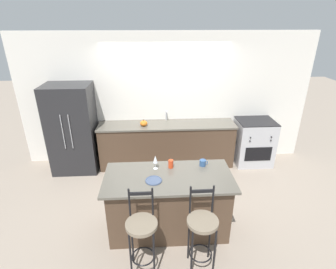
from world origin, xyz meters
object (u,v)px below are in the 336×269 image
(bar_stool_far, at_px, (202,229))
(dinner_plate, at_px, (154,180))
(refrigerator, at_px, (73,129))
(wine_glass, at_px, (155,159))
(tumbler_cup, at_px, (171,164))
(oven_range, at_px, (253,142))
(pumpkin_decoration, at_px, (144,123))
(coffee_mug, at_px, (203,163))
(bar_stool_near, at_px, (142,232))

(bar_stool_far, relative_size, dinner_plate, 5.04)
(refrigerator, relative_size, wine_glass, 8.34)
(tumbler_cup, bearing_deg, refrigerator, 138.59)
(oven_range, xyz_separation_m, dinner_plate, (-2.15, -1.98, 0.44))
(pumpkin_decoration, bearing_deg, wine_glass, -82.68)
(dinner_plate, relative_size, tumbler_cup, 1.85)
(pumpkin_decoration, bearing_deg, oven_range, 1.25)
(coffee_mug, height_order, tumbler_cup, tumbler_cup)
(dinner_plate, relative_size, pumpkin_decoration, 1.54)
(bar_stool_near, relative_size, dinner_plate, 5.04)
(bar_stool_far, height_order, pumpkin_decoration, bar_stool_far)
(wine_glass, distance_m, pumpkin_decoration, 1.63)
(bar_stool_near, bearing_deg, dinner_plate, 75.76)
(refrigerator, height_order, pumpkin_decoration, refrigerator)
(refrigerator, height_order, wine_glass, refrigerator)
(refrigerator, xyz_separation_m, tumbler_cup, (1.84, -1.63, 0.09))
(bar_stool_far, distance_m, coffee_mug, 1.02)
(bar_stool_far, xyz_separation_m, coffee_mug, (0.16, 0.95, 0.35))
(oven_range, xyz_separation_m, bar_stool_near, (-2.30, -2.58, 0.13))
(coffee_mug, xyz_separation_m, tumbler_cup, (-0.47, -0.02, 0.01))
(dinner_plate, bearing_deg, pumpkin_decoration, 95.24)
(dinner_plate, height_order, pumpkin_decoration, pumpkin_decoration)
(bar_stool_near, bearing_deg, wine_glass, 78.67)
(bar_stool_near, xyz_separation_m, wine_glass, (0.18, 0.91, 0.45))
(bar_stool_far, distance_m, pumpkin_decoration, 2.66)
(bar_stool_near, distance_m, pumpkin_decoration, 2.56)
(refrigerator, bearing_deg, wine_glass, -45.39)
(bar_stool_far, xyz_separation_m, dinner_plate, (-0.56, 0.59, 0.31))
(dinner_plate, xyz_separation_m, tumbler_cup, (0.25, 0.33, 0.05))
(bar_stool_near, height_order, bar_stool_far, same)
(bar_stool_near, relative_size, coffee_mug, 9.06)
(refrigerator, relative_size, dinner_plate, 7.90)
(oven_range, relative_size, bar_stool_near, 0.85)
(refrigerator, xyz_separation_m, dinner_plate, (1.59, -1.96, 0.04))
(oven_range, relative_size, tumbler_cup, 7.96)
(bar_stool_near, height_order, tumbler_cup, bar_stool_near)
(bar_stool_near, distance_m, wine_glass, 1.03)
(oven_range, distance_m, coffee_mug, 2.21)
(wine_glass, height_order, coffee_mug, wine_glass)
(tumbler_cup, distance_m, pumpkin_decoration, 1.66)
(refrigerator, xyz_separation_m, bar_stool_far, (2.16, -2.55, -0.28))
(dinner_plate, bearing_deg, oven_range, 42.71)
(bar_stool_near, distance_m, dinner_plate, 0.69)
(wine_glass, height_order, tumbler_cup, wine_glass)
(dinner_plate, relative_size, coffee_mug, 1.80)
(wine_glass, bearing_deg, oven_range, 38.26)
(oven_range, xyz_separation_m, bar_stool_far, (-1.58, -2.58, 0.13))
(refrigerator, bearing_deg, oven_range, 0.37)
(dinner_plate, xyz_separation_m, coffee_mug, (0.73, 0.35, 0.04))
(coffee_mug, bearing_deg, oven_range, 48.91)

